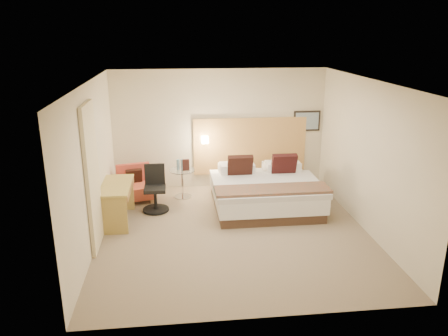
{
  "coord_description": "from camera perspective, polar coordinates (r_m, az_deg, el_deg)",
  "views": [
    {
      "loc": [
        -0.99,
        -7.14,
        3.52
      ],
      "look_at": [
        -0.13,
        0.48,
        1.07
      ],
      "focal_mm": 35.0,
      "sensor_mm": 36.0,
      "label": 1
    }
  ],
  "objects": [
    {
      "name": "desk_chair",
      "position": [
        8.9,
        -8.97,
        -3.15
      ],
      "size": [
        0.53,
        0.53,
        0.93
      ],
      "color": "black",
      "rests_on": "floor"
    },
    {
      "name": "lounge_chair",
      "position": [
        9.55,
        -11.51,
        -2.38
      ],
      "size": [
        0.84,
        0.78,
        0.75
      ],
      "color": "tan",
      "rests_on": "floor"
    },
    {
      "name": "wall_right",
      "position": [
        8.2,
        18.31,
        1.45
      ],
      "size": [
        0.02,
        5.0,
        2.7
      ],
      "primitive_type": "cube",
      "color": "beige",
      "rests_on": "floor"
    },
    {
      "name": "wall_front",
      "position": [
        5.21,
        5.12,
        -6.98
      ],
      "size": [
        4.8,
        0.02,
        2.7
      ],
      "primitive_type": "cube",
      "color": "beige",
      "rests_on": "floor"
    },
    {
      "name": "menu_folder",
      "position": [
        9.37,
        -4.99,
        0.41
      ],
      "size": [
        0.15,
        0.06,
        0.25
      ],
      "primitive_type": "cube",
      "rotation": [
        0.0,
        0.0,
        0.01
      ],
      "color": "#331715",
      "rests_on": "side_table"
    },
    {
      "name": "art_canvas",
      "position": [
        10.26,
        10.8,
        6.04
      ],
      "size": [
        0.54,
        0.01,
        0.39
      ],
      "primitive_type": "cube",
      "color": "gray",
      "rests_on": "wall_back"
    },
    {
      "name": "ceiling",
      "position": [
        7.25,
        1.45,
        11.3
      ],
      "size": [
        4.8,
        5.0,
        0.02
      ],
      "primitive_type": "cube",
      "color": "white",
      "rests_on": "floor"
    },
    {
      "name": "curtain",
      "position": [
        7.39,
        -16.81,
        -1.2
      ],
      "size": [
        0.06,
        0.9,
        2.42
      ],
      "primitive_type": "cube",
      "color": "beige",
      "rests_on": "wall_left"
    },
    {
      "name": "wall_back",
      "position": [
        9.94,
        -0.59,
        5.1
      ],
      "size": [
        4.8,
        0.02,
        2.7
      ],
      "primitive_type": "cube",
      "color": "beige",
      "rests_on": "floor"
    },
    {
      "name": "art_frame",
      "position": [
        10.28,
        10.76,
        6.07
      ],
      "size": [
        0.62,
        0.03,
        0.47
      ],
      "primitive_type": "cube",
      "color": "black",
      "rests_on": "wall_back"
    },
    {
      "name": "side_table",
      "position": [
        9.52,
        -5.45,
        -1.83
      ],
      "size": [
        0.57,
        0.57,
        0.62
      ],
      "color": "silver",
      "rests_on": "floor"
    },
    {
      "name": "lamp_shade",
      "position": [
        9.81,
        -2.53,
        3.71
      ],
      "size": [
        0.15,
        0.15,
        0.15
      ],
      "primitive_type": "cube",
      "color": "#F9E8C2",
      "rests_on": "wall_back"
    },
    {
      "name": "bottle_b",
      "position": [
        9.46,
        -5.45,
        0.49
      ],
      "size": [
        0.07,
        0.07,
        0.22
      ],
      "primitive_type": "cylinder",
      "rotation": [
        0.0,
        0.0,
        0.01
      ],
      "color": "#7BA1BF",
      "rests_on": "side_table"
    },
    {
      "name": "wall_left",
      "position": [
        7.6,
        -16.95,
        0.32
      ],
      "size": [
        0.02,
        5.0,
        2.7
      ],
      "primitive_type": "cube",
      "color": "beige",
      "rests_on": "floor"
    },
    {
      "name": "desk",
      "position": [
        8.44,
        -13.71,
        -3.11
      ],
      "size": [
        0.57,
        1.21,
        0.75
      ],
      "color": "#B29B46",
      "rests_on": "floor"
    },
    {
      "name": "bottle_a",
      "position": [
        9.44,
        -6.01,
        0.46
      ],
      "size": [
        0.07,
        0.07,
        0.22
      ],
      "primitive_type": "cylinder",
      "rotation": [
        0.0,
        0.0,
        0.01
      ],
      "color": "#7EAEC3",
      "rests_on": "side_table"
    },
    {
      "name": "headboard_panel",
      "position": [
        10.09,
        3.41,
        2.92
      ],
      "size": [
        2.6,
        0.04,
        1.3
      ],
      "primitive_type": "cube",
      "color": "tan",
      "rests_on": "wall_back"
    },
    {
      "name": "lamp_arm",
      "position": [
        9.87,
        -2.55,
        3.8
      ],
      "size": [
        0.02,
        0.12,
        0.02
      ],
      "primitive_type": "cylinder",
      "rotation": [
        1.57,
        0.0,
        0.0
      ],
      "color": "white",
      "rests_on": "wall_back"
    },
    {
      "name": "bed",
      "position": [
        9.04,
        5.28,
        -2.95
      ],
      "size": [
        2.18,
        2.09,
        1.05
      ],
      "color": "#432D21",
      "rests_on": "floor"
    },
    {
      "name": "floor",
      "position": [
        8.03,
        1.3,
        -8.39
      ],
      "size": [
        4.8,
        5.0,
        0.02
      ],
      "primitive_type": "cube",
      "color": "#776650",
      "rests_on": "ground"
    }
  ]
}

